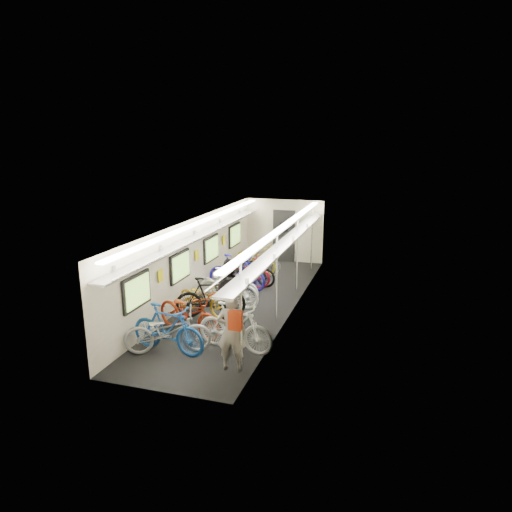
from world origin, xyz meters
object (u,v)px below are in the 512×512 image
Objects in this scene: passenger_near at (231,332)px; backpack at (235,320)px; bicycle_1 at (168,329)px; passenger_mid at (229,292)px; bicycle_0 at (168,331)px.

passenger_near reaches higher than backpack.
bicycle_1 is 2.08m from passenger_mid.
passenger_near is at bearing -92.32° from bicycle_1.
passenger_mid is 2.92m from backpack.
bicycle_0 is 1.67m from passenger_near.
passenger_mid is (0.72, 1.93, 0.36)m from bicycle_0.
bicycle_1 is 1.08× the size of passenger_mid.
passenger_mid is (-0.88, 2.23, 0.04)m from passenger_near.
backpack is (1.85, -0.75, 0.72)m from bicycle_1.
bicycle_0 is 1.11× the size of passenger_mid.
bicycle_0 is 2.09m from passenger_mid.
passenger_near is 0.95× the size of passenger_mid.
passenger_mid is at bearing -12.11° from bicycle_1.
bicycle_1 is at bearing -8.08° from bicycle_0.
passenger_near is 0.68m from backpack.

